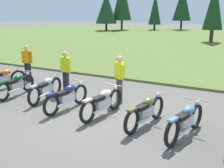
# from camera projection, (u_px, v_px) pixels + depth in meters

# --- Properties ---
(ground_plane) EXTENTS (140.00, 140.00, 0.00)m
(ground_plane) POSITION_uv_depth(u_px,v_px,m) (102.00, 117.00, 8.37)
(ground_plane) COLOR #605B54
(grass_moorland) EXTENTS (80.00, 44.00, 0.10)m
(grass_moorland) POSITION_uv_depth(u_px,v_px,m) (224.00, 40.00, 30.76)
(grass_moorland) COLOR #5B7033
(grass_moorland) RESTS_ON ground
(forest_treeline) EXTENTS (40.97, 23.32, 8.83)m
(forest_treeline) POSITION_uv_depth(u_px,v_px,m) (220.00, 2.00, 38.80)
(forest_treeline) COLOR #47331E
(forest_treeline) RESTS_ON ground
(motorcycle_orange) EXTENTS (0.82, 2.04, 0.88)m
(motorcycle_orange) POSITION_uv_depth(u_px,v_px,m) (2.00, 79.00, 11.31)
(motorcycle_orange) COLOR black
(motorcycle_orange) RESTS_ON ground
(motorcycle_british_green) EXTENTS (0.65, 2.09, 0.88)m
(motorcycle_british_green) POSITION_uv_depth(u_px,v_px,m) (16.00, 85.00, 10.36)
(motorcycle_british_green) COLOR black
(motorcycle_british_green) RESTS_ON ground
(motorcycle_silver) EXTENTS (0.67, 2.09, 0.88)m
(motorcycle_silver) POSITION_uv_depth(u_px,v_px,m) (46.00, 88.00, 9.87)
(motorcycle_silver) COLOR black
(motorcycle_silver) RESTS_ON ground
(motorcycle_navy) EXTENTS (0.62, 2.10, 0.88)m
(motorcycle_navy) POSITION_uv_depth(u_px,v_px,m) (67.00, 97.00, 8.90)
(motorcycle_navy) COLOR black
(motorcycle_navy) RESTS_ON ground
(motorcycle_cream) EXTENTS (0.62, 2.10, 0.88)m
(motorcycle_cream) POSITION_uv_depth(u_px,v_px,m) (103.00, 102.00, 8.35)
(motorcycle_cream) COLOR black
(motorcycle_cream) RESTS_ON ground
(motorcycle_olive) EXTENTS (0.62, 2.09, 0.88)m
(motorcycle_olive) POSITION_uv_depth(u_px,v_px,m) (146.00, 111.00, 7.61)
(motorcycle_olive) COLOR black
(motorcycle_olive) RESTS_ON ground
(motorcycle_sky_blue) EXTENTS (0.65, 2.08, 0.88)m
(motorcycle_sky_blue) POSITION_uv_depth(u_px,v_px,m) (185.00, 121.00, 6.93)
(motorcycle_sky_blue) COLOR black
(motorcycle_sky_blue) RESTS_ON ground
(rider_checking_bike) EXTENTS (0.54, 0.29, 1.67)m
(rider_checking_bike) POSITION_uv_depth(u_px,v_px,m) (66.00, 70.00, 10.54)
(rider_checking_bike) COLOR #2D2D38
(rider_checking_bike) RESTS_ON ground
(rider_near_row_end) EXTENTS (0.46, 0.39, 1.67)m
(rider_near_row_end) POSITION_uv_depth(u_px,v_px,m) (119.00, 76.00, 9.48)
(rider_near_row_end) COLOR #4C4233
(rider_near_row_end) RESTS_ON ground
(rider_in_hivis_vest) EXTENTS (0.54, 0.28, 1.67)m
(rider_in_hivis_vest) POSITION_uv_depth(u_px,v_px,m) (27.00, 61.00, 12.34)
(rider_in_hivis_vest) COLOR black
(rider_in_hivis_vest) RESTS_ON ground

